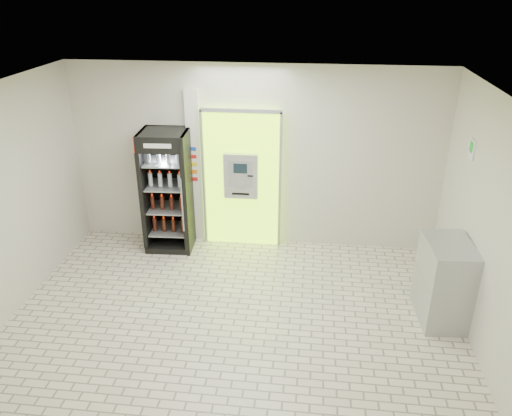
# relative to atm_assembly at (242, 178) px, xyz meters

# --- Properties ---
(ground) EXTENTS (6.00, 6.00, 0.00)m
(ground) POSITION_rel_atm_assembly_xyz_m (0.20, -2.41, -1.17)
(ground) COLOR beige
(ground) RESTS_ON ground
(room_shell) EXTENTS (6.00, 6.00, 6.00)m
(room_shell) POSITION_rel_atm_assembly_xyz_m (0.20, -2.41, 0.67)
(room_shell) COLOR beige
(room_shell) RESTS_ON ground
(atm_assembly) EXTENTS (1.30, 0.24, 2.33)m
(atm_assembly) POSITION_rel_atm_assembly_xyz_m (0.00, 0.00, 0.00)
(atm_assembly) COLOR #A7F813
(atm_assembly) RESTS_ON ground
(pillar) EXTENTS (0.22, 0.11, 2.60)m
(pillar) POSITION_rel_atm_assembly_xyz_m (-0.78, 0.04, 0.13)
(pillar) COLOR silver
(pillar) RESTS_ON ground
(beverage_cooler) EXTENTS (0.79, 0.73, 2.00)m
(beverage_cooler) POSITION_rel_atm_assembly_xyz_m (-1.18, -0.25, -0.21)
(beverage_cooler) COLOR black
(beverage_cooler) RESTS_ON ground
(steel_cabinet) EXTENTS (0.62, 0.87, 1.12)m
(steel_cabinet) POSITION_rel_atm_assembly_xyz_m (2.91, -1.79, -0.61)
(steel_cabinet) COLOR #A6A8AE
(steel_cabinet) RESTS_ON ground
(exit_sign) EXTENTS (0.02, 0.22, 0.26)m
(exit_sign) POSITION_rel_atm_assembly_xyz_m (3.19, -1.01, 0.95)
(exit_sign) COLOR white
(exit_sign) RESTS_ON room_shell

